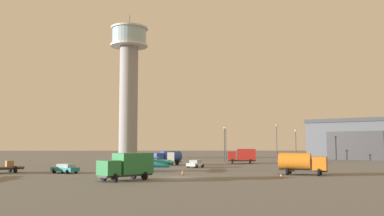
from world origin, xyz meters
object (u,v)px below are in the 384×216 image
object	(u,v)px
truck_fuel_tanker_orange	(302,163)
car_white	(195,163)
light_post_west	(296,142)
light_post_north	(277,139)
truck_fuel_tanker_blue	(167,157)
light_post_centre	(224,141)
control_tower	(129,77)
airplane_teal	(150,162)
truck_box_red	(243,155)
traffic_cone_near_right	(183,172)
light_post_east	(226,141)
truck_box_green	(128,165)
car_teal	(65,168)
traffic_cone_near_left	(281,176)

from	to	relation	value
truck_fuel_tanker_orange	car_white	bearing A→B (deg)	152.40
light_post_west	light_post_north	xyz separation A→B (m)	(-2.21, 9.66, 0.87)
light_post_west	car_white	bearing A→B (deg)	-137.50
truck_fuel_tanker_blue	light_post_centre	size ratio (longest dim) A/B	0.76
control_tower	car_white	world-z (taller)	control_tower
light_post_west	light_post_centre	size ratio (longest dim) A/B	0.92
airplane_teal	truck_box_red	bearing A→B (deg)	-117.04
traffic_cone_near_right	light_post_west	bearing A→B (deg)	55.51
traffic_cone_near_right	light_post_centre	bearing A→B (deg)	75.44
control_tower	traffic_cone_near_right	bearing A→B (deg)	-77.31
light_post_east	light_post_centre	distance (m)	4.56
truck_fuel_tanker_orange	light_post_west	bearing A→B (deg)	99.87
truck_fuel_tanker_orange	truck_box_red	size ratio (longest dim) A/B	1.09
control_tower	light_post_centre	distance (m)	40.32
truck_box_red	truck_fuel_tanker_blue	world-z (taller)	truck_box_red
car_white	light_post_west	distance (m)	34.40
truck_box_green	car_white	xyz separation A→B (m)	(9.37, 25.68, -1.01)
truck_box_green	light_post_centre	xyz separation A→B (m)	(17.58, 50.12, 3.23)
car_teal	car_white	distance (m)	24.02
car_white	truck_box_green	bearing A→B (deg)	5.94
truck_fuel_tanker_blue	truck_fuel_tanker_orange	bearing A→B (deg)	90.02
truck_box_green	car_white	size ratio (longest dim) A/B	1.39
truck_fuel_tanker_orange	light_post_west	size ratio (longest dim) A/B	0.90
control_tower	truck_box_green	xyz separation A→B (m)	(8.19, -74.35, -22.56)
light_post_west	light_post_centre	world-z (taller)	light_post_centre
light_post_north	traffic_cone_near_right	world-z (taller)	light_post_north
light_post_east	light_post_centre	size ratio (longest dim) A/B	1.02
light_post_centre	light_post_west	bearing A→B (deg)	-4.55
truck_box_red	traffic_cone_near_right	size ratio (longest dim) A/B	9.18
car_white	traffic_cone_near_right	size ratio (longest dim) A/B	6.82
light_post_east	traffic_cone_near_left	world-z (taller)	light_post_east
light_post_north	light_post_centre	size ratio (longest dim) A/B	1.12
truck_fuel_tanker_blue	light_post_east	distance (m)	24.98
truck_fuel_tanker_orange	car_teal	distance (m)	33.92
truck_fuel_tanker_orange	truck_box_green	xyz separation A→B (m)	(-23.23, -7.42, 0.07)
light_post_east	light_post_centre	world-z (taller)	light_post_east
car_white	truck_box_red	bearing A→B (deg)	169.88
light_post_east	control_tower	bearing A→B (deg)	143.44
light_post_centre	traffic_cone_near_left	size ratio (longest dim) A/B	14.90
truck_fuel_tanker_orange	car_teal	size ratio (longest dim) A/B	1.52
truck_box_red	light_post_east	xyz separation A→B (m)	(-1.98, 13.76, 3.30)
truck_box_green	traffic_cone_near_right	bearing A→B (deg)	-171.47
car_teal	light_post_north	world-z (taller)	light_post_north
truck_box_red	control_tower	bearing A→B (deg)	-41.32
control_tower	truck_fuel_tanker_blue	size ratio (longest dim) A/B	6.84
airplane_teal	car_white	xyz separation A→B (m)	(7.60, 9.80, -0.65)
light_post_west	light_post_centre	xyz separation A→B (m)	(-16.99, 1.35, 0.36)
control_tower	light_post_centre	world-z (taller)	control_tower
light_post_centre	truck_fuel_tanker_blue	bearing A→B (deg)	-130.69
car_teal	traffic_cone_near_right	size ratio (longest dim) A/B	6.58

